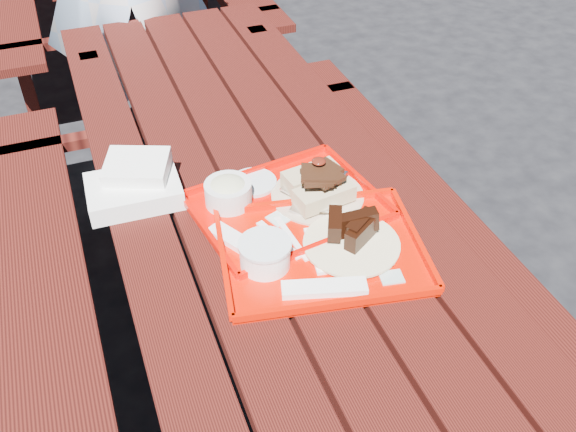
# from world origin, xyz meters

# --- Properties ---
(ground) EXTENTS (60.00, 60.00, 0.00)m
(ground) POSITION_xyz_m (0.00, 0.00, 0.00)
(ground) COLOR black
(ground) RESTS_ON ground
(picnic_table_near) EXTENTS (1.41, 2.40, 0.75)m
(picnic_table_near) POSITION_xyz_m (-0.00, 0.00, 0.56)
(picnic_table_near) COLOR #41110C
(picnic_table_near) RESTS_ON ground
(near_tray) EXTENTS (0.47, 0.39, 0.13)m
(near_tray) POSITION_xyz_m (0.03, -0.03, 0.78)
(near_tray) COLOR #D70900
(near_tray) RESTS_ON picnic_table_near
(far_tray) EXTENTS (0.49, 0.41, 0.07)m
(far_tray) POSITION_xyz_m (0.04, -0.23, 0.77)
(far_tray) COLOR red
(far_tray) RESTS_ON picnic_table_near
(white_cloth) EXTENTS (0.22, 0.20, 0.09)m
(white_cloth) POSITION_xyz_m (-0.29, 0.13, 0.79)
(white_cloth) COLOR white
(white_cloth) RESTS_ON picnic_table_near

